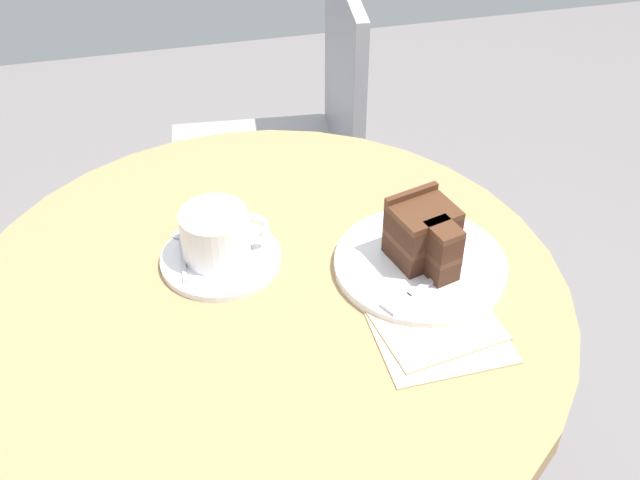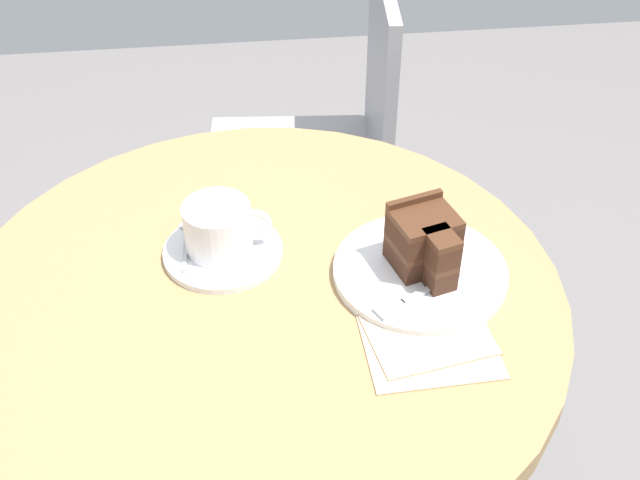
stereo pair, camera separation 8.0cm
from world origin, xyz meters
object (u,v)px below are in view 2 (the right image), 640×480
fork (416,295)px  napkin (425,331)px  cafe_chair (334,139)px  saucer (223,251)px  cake_slice (425,242)px  coffee_cup (219,227)px  cake_plate (420,271)px  teaspoon (186,238)px

fork → napkin: (0.00, -0.05, -0.01)m
napkin → fork: bearing=91.8°
napkin → cafe_chair: bearing=89.9°
saucer → fork: 0.25m
cake_slice → cafe_chair: cake_slice is taller
coffee_cup → cake_slice: cake_slice is taller
coffee_cup → cake_slice: bearing=-15.2°
napkin → cake_plate: bearing=81.5°
napkin → cafe_chair: (0.00, 0.80, -0.25)m
cake_plate → cafe_chair: bearing=91.0°
coffee_cup → teaspoon: 0.06m
cake_plate → teaspoon: bearing=162.3°
teaspoon → fork: fork is taller
saucer → cafe_chair: cafe_chair is taller
napkin → saucer: bearing=144.1°
cake_slice → napkin: 0.11m
fork → napkin: 0.05m
cake_plate → napkin: 0.10m
napkin → coffee_cup: bearing=143.7°
coffee_cup → cake_plate: bearing=-16.4°
cake_plate → napkin: (-0.01, -0.10, -0.00)m
cake_plate → fork: bearing=-107.6°
coffee_cup → fork: coffee_cup is taller
teaspoon → cake_plate: (0.29, -0.09, -0.00)m
teaspoon → napkin: teaspoon is taller
saucer → teaspoon: 0.05m
coffee_cup → cake_plate: coffee_cup is taller
saucer → napkin: saucer is taller
cake_plate → napkin: cake_plate is taller
coffee_cup → napkin: coffee_cup is taller
coffee_cup → cafe_chair: 0.73m
teaspoon → fork: size_ratio=0.71×
coffee_cup → cake_slice: 0.25m
cake_plate → fork: (-0.02, -0.05, 0.01)m
napkin → cafe_chair: 0.84m
saucer → cake_slice: (0.24, -0.06, 0.04)m
saucer → napkin: (0.23, -0.16, -0.00)m
teaspoon → cake_plate: size_ratio=0.47×
napkin → teaspoon: bearing=145.4°
teaspoon → napkin: (0.27, -0.19, -0.01)m
fork → saucer: bearing=-55.2°
coffee_cup → fork: (0.23, -0.12, -0.03)m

